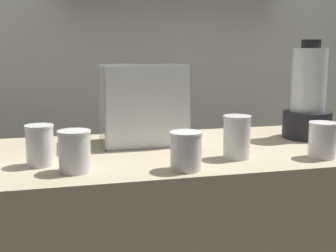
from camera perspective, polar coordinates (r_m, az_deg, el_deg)
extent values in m
cube|color=silver|center=(2.18, -4.98, 10.53)|extent=(2.60, 0.04, 2.50)
cube|color=white|center=(1.57, -3.18, -2.06)|extent=(0.29, 0.20, 0.01)
cube|color=white|center=(1.45, -2.51, 2.30)|extent=(0.29, 0.01, 0.27)
cube|color=white|center=(1.65, -3.87, 3.22)|extent=(0.29, 0.01, 0.27)
cube|color=white|center=(1.53, -8.51, 2.59)|extent=(0.01, 0.20, 0.27)
cube|color=white|center=(1.58, 1.87, 2.95)|extent=(0.01, 0.20, 0.27)
cone|color=orange|center=(1.59, -1.63, -1.22)|extent=(0.09, 0.14, 0.03)
cone|color=orange|center=(1.58, -2.43, -1.21)|extent=(0.15, 0.13, 0.03)
cone|color=orange|center=(1.57, -1.98, -1.43)|extent=(0.17, 0.07, 0.02)
cone|color=orange|center=(1.57, -2.66, -1.33)|extent=(0.17, 0.05, 0.03)
cone|color=orange|center=(1.55, -4.42, -0.19)|extent=(0.03, 0.17, 0.03)
cone|color=orange|center=(1.57, -2.00, 0.14)|extent=(0.08, 0.17, 0.04)
cylinder|color=black|center=(1.73, 17.43, 0.19)|extent=(0.18, 0.18, 0.10)
cylinder|color=silver|center=(1.71, 17.73, 5.67)|extent=(0.13, 0.13, 0.23)
cylinder|color=yellow|center=(1.72, 17.56, 2.49)|extent=(0.11, 0.11, 0.04)
cylinder|color=black|center=(1.71, 17.97, 10.05)|extent=(0.07, 0.07, 0.03)
cylinder|color=white|center=(1.32, -16.18, -2.53)|extent=(0.08, 0.08, 0.11)
cylinder|color=yellow|center=(1.32, -16.14, -3.19)|extent=(0.07, 0.07, 0.08)
cylinder|color=white|center=(1.31, -16.31, -0.01)|extent=(0.08, 0.08, 0.01)
cylinder|color=white|center=(1.23, -11.93, -3.34)|extent=(0.09, 0.09, 0.11)
cylinder|color=orange|center=(1.23, -11.92, -3.68)|extent=(0.08, 0.08, 0.09)
cylinder|color=white|center=(1.22, -12.03, -0.72)|extent=(0.09, 0.09, 0.01)
cylinder|color=white|center=(1.22, 2.34, -3.37)|extent=(0.09, 0.09, 0.10)
cylinder|color=orange|center=(1.23, 2.33, -4.08)|extent=(0.08, 0.08, 0.07)
cylinder|color=white|center=(1.21, 2.35, -0.89)|extent=(0.09, 0.09, 0.01)
cylinder|color=white|center=(1.36, 8.85, -1.53)|extent=(0.08, 0.08, 0.13)
cylinder|color=maroon|center=(1.37, 8.82, -2.35)|extent=(0.08, 0.08, 0.09)
cylinder|color=white|center=(1.35, 8.92, 1.19)|extent=(0.09, 0.09, 0.01)
cylinder|color=white|center=(1.43, 19.28, -1.84)|extent=(0.08, 0.08, 0.10)
cylinder|color=maroon|center=(1.44, 19.25, -2.33)|extent=(0.08, 0.08, 0.08)
cylinder|color=white|center=(1.42, 19.41, 0.32)|extent=(0.09, 0.09, 0.01)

